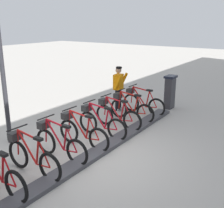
{
  "coord_description": "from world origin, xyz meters",
  "views": [
    {
      "loc": [
        -3.97,
        5.07,
        3.27
      ],
      "look_at": [
        0.5,
        -1.51,
        0.9
      ],
      "focal_mm": 44.99,
      "sensor_mm": 36.0,
      "label": 1
    }
  ],
  "objects_px": {
    "bike_docked_0": "(142,102)",
    "bike_docked_2": "(116,115)",
    "bike_docked_3": "(100,122)",
    "bike_docked_5": "(59,142)",
    "payment_kiosk": "(170,91)",
    "bike_docked_1": "(130,108)",
    "worker_near_rack": "(119,87)",
    "bike_docked_6": "(31,156)",
    "bike_docked_4": "(81,132)"
  },
  "relations": [
    {
      "from": "bike_docked_0",
      "to": "bike_docked_1",
      "type": "xyz_separation_m",
      "value": [
        0.0,
        0.85,
        0.0
      ]
    },
    {
      "from": "bike_docked_4",
      "to": "bike_docked_3",
      "type": "bearing_deg",
      "value": -90.0
    },
    {
      "from": "bike_docked_5",
      "to": "bike_docked_0",
      "type": "bearing_deg",
      "value": -90.0
    },
    {
      "from": "bike_docked_0",
      "to": "bike_docked_2",
      "type": "xyz_separation_m",
      "value": [
        0.0,
        1.7,
        0.0
      ]
    },
    {
      "from": "bike_docked_6",
      "to": "worker_near_rack",
      "type": "bearing_deg",
      "value": -79.59
    },
    {
      "from": "bike_docked_0",
      "to": "bike_docked_2",
      "type": "bearing_deg",
      "value": 90.0
    },
    {
      "from": "payment_kiosk",
      "to": "bike_docked_3",
      "type": "distance_m",
      "value": 3.77
    },
    {
      "from": "bike_docked_2",
      "to": "bike_docked_4",
      "type": "distance_m",
      "value": 1.7
    },
    {
      "from": "bike_docked_3",
      "to": "bike_docked_4",
      "type": "height_order",
      "value": "same"
    },
    {
      "from": "payment_kiosk",
      "to": "bike_docked_0",
      "type": "height_order",
      "value": "payment_kiosk"
    },
    {
      "from": "worker_near_rack",
      "to": "bike_docked_5",
      "type": "bearing_deg",
      "value": 102.52
    },
    {
      "from": "bike_docked_5",
      "to": "bike_docked_6",
      "type": "distance_m",
      "value": 0.85
    },
    {
      "from": "worker_near_rack",
      "to": "bike_docked_1",
      "type": "bearing_deg",
      "value": 142.75
    },
    {
      "from": "payment_kiosk",
      "to": "bike_docked_5",
      "type": "relative_size",
      "value": 0.74
    },
    {
      "from": "bike_docked_5",
      "to": "worker_near_rack",
      "type": "xyz_separation_m",
      "value": [
        0.91,
        -4.09,
        0.48
      ]
    },
    {
      "from": "bike_docked_1",
      "to": "bike_docked_6",
      "type": "distance_m",
      "value": 4.25
    },
    {
      "from": "bike_docked_1",
      "to": "bike_docked_5",
      "type": "xyz_separation_m",
      "value": [
        0.0,
        3.4,
        0.0
      ]
    },
    {
      "from": "bike_docked_0",
      "to": "bike_docked_6",
      "type": "bearing_deg",
      "value": 90.0
    },
    {
      "from": "bike_docked_3",
      "to": "bike_docked_5",
      "type": "height_order",
      "value": "same"
    },
    {
      "from": "bike_docked_3",
      "to": "bike_docked_4",
      "type": "xyz_separation_m",
      "value": [
        0.0,
        0.85,
        0.0
      ]
    },
    {
      "from": "bike_docked_4",
      "to": "bike_docked_6",
      "type": "distance_m",
      "value": 1.7
    },
    {
      "from": "bike_docked_0",
      "to": "bike_docked_3",
      "type": "distance_m",
      "value": 2.55
    },
    {
      "from": "bike_docked_2",
      "to": "worker_near_rack",
      "type": "relative_size",
      "value": 1.04
    },
    {
      "from": "bike_docked_1",
      "to": "bike_docked_3",
      "type": "relative_size",
      "value": 1.0
    },
    {
      "from": "bike_docked_4",
      "to": "bike_docked_5",
      "type": "relative_size",
      "value": 1.0
    },
    {
      "from": "bike_docked_2",
      "to": "bike_docked_6",
      "type": "xyz_separation_m",
      "value": [
        0.0,
        3.4,
        0.0
      ]
    },
    {
      "from": "bike_docked_6",
      "to": "bike_docked_4",
      "type": "bearing_deg",
      "value": -90.0
    },
    {
      "from": "bike_docked_2",
      "to": "worker_near_rack",
      "type": "bearing_deg",
      "value": -59.48
    },
    {
      "from": "bike_docked_3",
      "to": "bike_docked_6",
      "type": "relative_size",
      "value": 1.0
    },
    {
      "from": "bike_docked_4",
      "to": "bike_docked_5",
      "type": "xyz_separation_m",
      "value": [
        0.0,
        0.85,
        0.0
      ]
    },
    {
      "from": "bike_docked_3",
      "to": "bike_docked_4",
      "type": "relative_size",
      "value": 1.0
    },
    {
      "from": "payment_kiosk",
      "to": "bike_docked_5",
      "type": "distance_m",
      "value": 5.45
    },
    {
      "from": "bike_docked_2",
      "to": "bike_docked_6",
      "type": "distance_m",
      "value": 3.4
    },
    {
      "from": "bike_docked_1",
      "to": "bike_docked_4",
      "type": "height_order",
      "value": "same"
    },
    {
      "from": "bike_docked_1",
      "to": "bike_docked_3",
      "type": "bearing_deg",
      "value": 90.0
    },
    {
      "from": "bike_docked_3",
      "to": "bike_docked_5",
      "type": "distance_m",
      "value": 1.7
    },
    {
      "from": "worker_near_rack",
      "to": "bike_docked_4",
      "type": "bearing_deg",
      "value": 105.65
    },
    {
      "from": "bike_docked_5",
      "to": "bike_docked_6",
      "type": "bearing_deg",
      "value": 90.0
    },
    {
      "from": "bike_docked_2",
      "to": "worker_near_rack",
      "type": "xyz_separation_m",
      "value": [
        0.91,
        -1.54,
        0.48
      ]
    },
    {
      "from": "bike_docked_0",
      "to": "bike_docked_2",
      "type": "distance_m",
      "value": 1.7
    },
    {
      "from": "payment_kiosk",
      "to": "bike_docked_6",
      "type": "relative_size",
      "value": 0.74
    },
    {
      "from": "bike_docked_3",
      "to": "worker_near_rack",
      "type": "bearing_deg",
      "value": -69.2
    },
    {
      "from": "payment_kiosk",
      "to": "bike_docked_1",
      "type": "height_order",
      "value": "payment_kiosk"
    },
    {
      "from": "bike_docked_2",
      "to": "bike_docked_5",
      "type": "relative_size",
      "value": 1.0
    },
    {
      "from": "payment_kiosk",
      "to": "bike_docked_5",
      "type": "height_order",
      "value": "payment_kiosk"
    },
    {
      "from": "bike_docked_5",
      "to": "worker_near_rack",
      "type": "height_order",
      "value": "worker_near_rack"
    },
    {
      "from": "payment_kiosk",
      "to": "bike_docked_0",
      "type": "relative_size",
      "value": 0.74
    },
    {
      "from": "bike_docked_0",
      "to": "bike_docked_3",
      "type": "xyz_separation_m",
      "value": [
        0.0,
        2.55,
        0.0
      ]
    },
    {
      "from": "bike_docked_4",
      "to": "worker_near_rack",
      "type": "bearing_deg",
      "value": -74.35
    },
    {
      "from": "bike_docked_4",
      "to": "bike_docked_0",
      "type": "bearing_deg",
      "value": -90.0
    }
  ]
}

